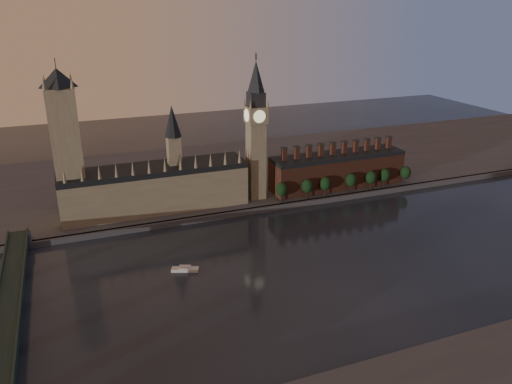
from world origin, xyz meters
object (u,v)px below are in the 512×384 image
(big_ben, at_px, (256,130))
(victoria_tower, at_px, (66,142))
(river_boat, at_px, (185,269))
(westminster_bridge, at_px, (7,323))

(big_ben, bearing_deg, victoria_tower, 177.80)
(big_ben, height_order, river_boat, big_ben)
(river_boat, bearing_deg, big_ben, 68.77)
(big_ben, xyz_separation_m, westminster_bridge, (-165.00, -112.70, -49.39))
(big_ben, distance_m, river_boat, 125.55)
(big_ben, height_order, westminster_bridge, big_ben)
(victoria_tower, relative_size, big_ben, 1.01)
(river_boat, bearing_deg, westminster_bridge, -140.77)
(victoria_tower, relative_size, westminster_bridge, 0.54)
(big_ben, xyz_separation_m, river_boat, (-75.68, -83.31, -55.65))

